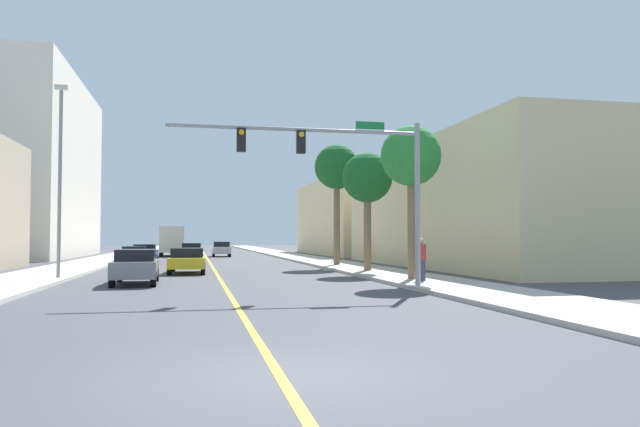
# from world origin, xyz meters

# --- Properties ---
(ground) EXTENTS (192.00, 192.00, 0.00)m
(ground) POSITION_xyz_m (0.00, 42.00, 0.00)
(ground) COLOR #47474C
(sidewalk_left) EXTENTS (3.82, 168.00, 0.15)m
(sidewalk_left) POSITION_xyz_m (-8.54, 42.00, 0.07)
(sidewalk_left) COLOR beige
(sidewalk_left) RESTS_ON ground
(sidewalk_right) EXTENTS (3.82, 168.00, 0.15)m
(sidewalk_right) POSITION_xyz_m (8.54, 42.00, 0.07)
(sidewalk_right) COLOR #B2ADA3
(sidewalk_right) RESTS_ON ground
(lane_marking_center) EXTENTS (0.16, 144.00, 0.01)m
(lane_marking_center) POSITION_xyz_m (0.00, 42.00, 0.00)
(lane_marking_center) COLOR yellow
(lane_marking_center) RESTS_ON ground
(building_right_near) EXTENTS (12.70, 27.95, 7.97)m
(building_right_near) POSITION_xyz_m (18.69, 28.83, 3.99)
(building_right_near) COLOR beige
(building_right_near) RESTS_ON ground
(building_right_far) EXTENTS (10.90, 25.69, 8.42)m
(building_right_far) POSITION_xyz_m (17.79, 58.52, 4.21)
(building_right_far) COLOR beige
(building_right_far) RESTS_ON ground
(traffic_signal_mast) EXTENTS (9.32, 0.36, 6.09)m
(traffic_signal_mast) POSITION_xyz_m (4.18, 12.96, 4.64)
(traffic_signal_mast) COLOR gray
(traffic_signal_mast) RESTS_ON sidewalk_right
(street_lamp) EXTENTS (0.56, 0.28, 8.67)m
(street_lamp) POSITION_xyz_m (-7.13, 20.40, 4.91)
(street_lamp) COLOR gray
(street_lamp) RESTS_ON sidewalk_left
(palm_near) EXTENTS (2.63, 2.63, 6.65)m
(palm_near) POSITION_xyz_m (8.01, 16.29, 5.40)
(palm_near) COLOR brown
(palm_near) RESTS_ON sidewalk_right
(palm_mid) EXTENTS (2.76, 2.76, 6.46)m
(palm_mid) POSITION_xyz_m (8.10, 23.35, 5.12)
(palm_mid) COLOR brown
(palm_mid) RESTS_ON sidewalk_right
(palm_far) EXTENTS (2.96, 2.96, 7.96)m
(palm_far) POSITION_xyz_m (8.06, 30.41, 6.49)
(palm_far) COLOR brown
(palm_far) RESTS_ON sidewalk_right
(car_green) EXTENTS (1.80, 4.13, 1.32)m
(car_green) POSITION_xyz_m (-5.30, 35.69, 0.70)
(car_green) COLOR #196638
(car_green) RESTS_ON ground
(car_silver) EXTENTS (1.85, 4.08, 1.50)m
(car_silver) POSITION_xyz_m (1.52, 53.34, 0.76)
(car_silver) COLOR #BCBCC1
(car_silver) RESTS_ON ground
(car_blue) EXTENTS (1.93, 3.82, 1.39)m
(car_blue) POSITION_xyz_m (-5.05, 41.75, 0.73)
(car_blue) COLOR #1E389E
(car_blue) RESTS_ON ground
(car_black) EXTENTS (2.05, 4.65, 1.42)m
(car_black) POSITION_xyz_m (-1.39, 47.88, 0.75)
(car_black) COLOR black
(car_black) RESTS_ON ground
(car_gray) EXTENTS (1.86, 4.34, 1.44)m
(car_gray) POSITION_xyz_m (-3.55, 17.64, 0.76)
(car_gray) COLOR slate
(car_gray) RESTS_ON ground
(car_yellow) EXTENTS (2.00, 4.51, 1.36)m
(car_yellow) POSITION_xyz_m (-1.54, 24.96, 0.71)
(car_yellow) COLOR gold
(car_yellow) RESTS_ON ground
(delivery_truck) EXTENTS (2.63, 8.32, 3.04)m
(delivery_truck) POSITION_xyz_m (-3.46, 55.98, 1.63)
(delivery_truck) COLOR red
(delivery_truck) RESTS_ON ground
(pedestrian) EXTENTS (0.38, 0.38, 1.75)m
(pedestrian) POSITION_xyz_m (8.05, 15.23, 1.03)
(pedestrian) COLOR #3F3859
(pedestrian) RESTS_ON sidewalk_right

